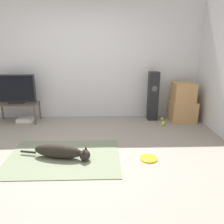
% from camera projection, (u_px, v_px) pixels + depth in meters
% --- Properties ---
extents(ground_plane, '(12.00, 12.00, 0.00)m').
position_uv_depth(ground_plane, '(75.00, 161.00, 3.21)').
color(ground_plane, gray).
extents(wall_back, '(8.00, 0.06, 2.55)m').
position_uv_depth(wall_back, '(85.00, 62.00, 4.84)').
color(wall_back, silver).
rests_on(wall_back, ground_plane).
extents(area_rug, '(1.68, 1.18, 0.01)m').
position_uv_depth(area_rug, '(64.00, 157.00, 3.30)').
color(area_rug, slate).
rests_on(area_rug, ground_plane).
extents(dog, '(1.09, 0.34, 0.22)m').
position_uv_depth(dog, '(61.00, 152.00, 3.24)').
color(dog, black).
rests_on(dog, area_rug).
extents(frisbee, '(0.26, 0.26, 0.03)m').
position_uv_depth(frisbee, '(149.00, 158.00, 3.25)').
color(frisbee, yellow).
rests_on(frisbee, ground_plane).
extents(cardboard_box_lower, '(0.53, 0.50, 0.44)m').
position_uv_depth(cardboard_box_lower, '(182.00, 111.00, 4.86)').
color(cardboard_box_lower, tan).
rests_on(cardboard_box_lower, ground_plane).
extents(cardboard_box_upper, '(0.45, 0.42, 0.41)m').
position_uv_depth(cardboard_box_upper, '(183.00, 92.00, 4.73)').
color(cardboard_box_upper, tan).
rests_on(cardboard_box_upper, cardboard_box_lower).
extents(floor_speaker, '(0.22, 0.22, 1.08)m').
position_uv_depth(floor_speaker, '(153.00, 96.00, 4.85)').
color(floor_speaker, black).
rests_on(floor_speaker, ground_plane).
extents(tv_stand, '(0.90, 0.43, 0.43)m').
position_uv_depth(tv_stand, '(17.00, 106.00, 4.72)').
color(tv_stand, brown).
rests_on(tv_stand, ground_plane).
extents(tv, '(0.86, 0.20, 0.62)m').
position_uv_depth(tv, '(15.00, 89.00, 4.62)').
color(tv, '#232326').
rests_on(tv, tv_stand).
extents(tennis_ball_by_boxes, '(0.07, 0.07, 0.07)m').
position_uv_depth(tennis_ball_by_boxes, '(163.00, 124.00, 4.59)').
color(tennis_ball_by_boxes, '#C6E033').
rests_on(tennis_ball_by_boxes, ground_plane).
extents(tennis_ball_near_speaker, '(0.07, 0.07, 0.07)m').
position_uv_depth(tennis_ball_near_speaker, '(162.00, 119.00, 4.93)').
color(tennis_ball_near_speaker, '#C6E033').
rests_on(tennis_ball_near_speaker, ground_plane).
extents(tennis_ball_loose_on_carpet, '(0.07, 0.07, 0.07)m').
position_uv_depth(tennis_ball_loose_on_carpet, '(164.00, 122.00, 4.70)').
color(tennis_ball_loose_on_carpet, '#C6E033').
rests_on(tennis_ball_loose_on_carpet, ground_plane).
extents(game_console, '(0.33, 0.27, 0.08)m').
position_uv_depth(game_console, '(26.00, 119.00, 4.85)').
color(game_console, white).
rests_on(game_console, ground_plane).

